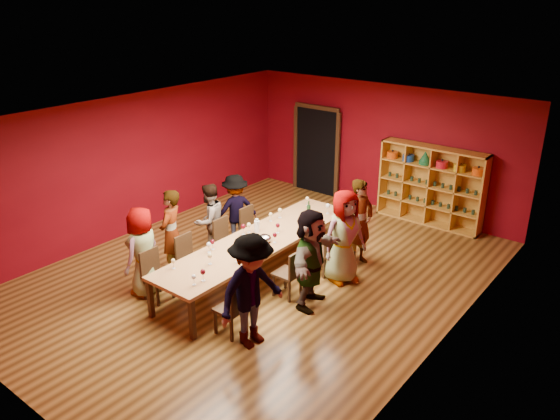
% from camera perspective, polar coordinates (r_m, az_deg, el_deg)
% --- Properties ---
extents(room_shell, '(7.10, 9.10, 3.04)m').
position_cam_1_polar(room_shell, '(9.69, -2.19, 0.96)').
color(room_shell, '#523615').
rests_on(room_shell, ground).
extents(tasting_table, '(1.10, 4.50, 0.75)m').
position_cam_1_polar(tasting_table, '(10.01, -2.12, -3.32)').
color(tasting_table, '#A47244').
rests_on(tasting_table, ground).
extents(doorway, '(1.40, 0.17, 2.30)m').
position_cam_1_polar(doorway, '(14.20, 3.93, 6.24)').
color(doorway, black).
rests_on(doorway, ground).
extents(shelving_unit, '(2.40, 0.40, 1.80)m').
position_cam_1_polar(shelving_unit, '(12.69, 15.57, 2.86)').
color(shelving_unit, '#B98229').
rests_on(shelving_unit, ground).
extents(chair_person_left_0, '(0.42, 0.42, 0.89)m').
position_cam_1_polar(chair_person_left_0, '(9.63, -12.97, -6.33)').
color(chair_person_left_0, black).
rests_on(chair_person_left_0, ground).
extents(person_left_0, '(0.61, 0.87, 1.61)m').
position_cam_1_polar(person_left_0, '(9.69, -14.15, -4.23)').
color(person_left_0, '#CC8895').
rests_on(person_left_0, ground).
extents(chair_person_left_1, '(0.42, 0.42, 0.89)m').
position_cam_1_polar(chair_person_left_1, '(10.07, -9.56, -4.74)').
color(chair_person_left_1, black).
rests_on(chair_person_left_1, ground).
extents(person_left_1, '(0.66, 0.74, 1.67)m').
position_cam_1_polar(person_left_1, '(10.22, -11.29, -2.36)').
color(person_left_1, silver).
rests_on(person_left_1, ground).
extents(chair_person_left_2, '(0.42, 0.42, 0.89)m').
position_cam_1_polar(chair_person_left_2, '(10.67, -5.77, -2.95)').
color(chair_person_left_2, black).
rests_on(chair_person_left_2, ground).
extents(person_left_2, '(0.42, 0.74, 1.52)m').
position_cam_1_polar(person_left_2, '(10.82, -7.38, -1.12)').
color(person_left_2, '#151739').
rests_on(person_left_2, ground).
extents(chair_person_left_3, '(0.42, 0.42, 0.89)m').
position_cam_1_polar(chair_person_left_3, '(11.17, -3.08, -1.66)').
color(chair_person_left_3, black).
rests_on(chair_person_left_3, ground).
extents(person_left_3, '(0.77, 1.05, 1.50)m').
position_cam_1_polar(person_left_3, '(11.33, -4.68, 0.05)').
color(person_left_3, silver).
rests_on(person_left_3, ground).
extents(chair_person_right_0, '(0.42, 0.42, 0.89)m').
position_cam_1_polar(chair_person_right_0, '(8.47, -4.80, -10.04)').
color(chair_person_right_0, black).
rests_on(chair_person_right_0, ground).
extents(person_right_0, '(0.62, 1.21, 1.80)m').
position_cam_1_polar(person_right_0, '(8.05, -3.00, -8.47)').
color(person_right_0, pink).
rests_on(person_right_0, ground).
extents(chair_person_right_2, '(0.42, 0.42, 0.89)m').
position_cam_1_polar(chair_person_right_2, '(9.42, 1.16, -6.42)').
color(chair_person_right_2, black).
rests_on(chair_person_right_2, ground).
extents(person_right_2, '(0.81, 1.67, 1.74)m').
position_cam_1_polar(person_right_2, '(9.03, 3.25, -5.10)').
color(person_right_2, '#5D87C0').
rests_on(person_right_2, ground).
extents(chair_person_right_3, '(0.42, 0.42, 0.89)m').
position_cam_1_polar(chair_person_right_3, '(10.19, 4.79, -4.16)').
color(chair_person_right_3, black).
rests_on(chair_person_right_3, ground).
extents(person_right_3, '(0.77, 0.97, 1.75)m').
position_cam_1_polar(person_right_3, '(9.84, 6.70, -2.77)').
color(person_right_3, '#537EAB').
rests_on(person_right_3, ground).
extents(chair_person_right_4, '(0.42, 0.42, 0.89)m').
position_cam_1_polar(chair_person_right_4, '(10.76, 7.00, -2.76)').
color(chair_person_right_4, black).
rests_on(chair_person_right_4, ground).
extents(person_right_4, '(0.55, 0.69, 1.72)m').
position_cam_1_polar(person_right_4, '(10.49, 8.35, -1.33)').
color(person_right_4, white).
rests_on(person_right_4, ground).
extents(wine_glass_0, '(0.08, 0.08, 0.20)m').
position_cam_1_polar(wine_glass_0, '(11.47, 2.87, 1.15)').
color(wine_glass_0, silver).
rests_on(wine_glass_0, tasting_table).
extents(wine_glass_1, '(0.08, 0.08, 0.20)m').
position_cam_1_polar(wine_glass_1, '(9.78, -0.55, -2.68)').
color(wine_glass_1, silver).
rests_on(wine_glass_1, tasting_table).
extents(wine_glass_2, '(0.08, 0.08, 0.20)m').
position_cam_1_polar(wine_glass_2, '(9.11, -4.15, -4.67)').
color(wine_glass_2, silver).
rests_on(wine_glass_2, tasting_table).
extents(wine_glass_3, '(0.07, 0.07, 0.18)m').
position_cam_1_polar(wine_glass_3, '(10.68, -0.99, -0.52)').
color(wine_glass_3, silver).
rests_on(wine_glass_3, tasting_table).
extents(wine_glass_4, '(0.09, 0.09, 0.22)m').
position_cam_1_polar(wine_glass_4, '(10.11, -3.86, -1.79)').
color(wine_glass_4, silver).
rests_on(wine_glass_4, tasting_table).
extents(wine_glass_5, '(0.08, 0.08, 0.20)m').
position_cam_1_polar(wine_glass_5, '(10.16, -0.24, -1.67)').
color(wine_glass_5, silver).
rests_on(wine_glass_5, tasting_table).
extents(wine_glass_6, '(0.07, 0.07, 0.18)m').
position_cam_1_polar(wine_glass_6, '(9.13, -4.54, -4.72)').
color(wine_glass_6, silver).
rests_on(wine_glass_6, tasting_table).
extents(wine_glass_7, '(0.07, 0.07, 0.18)m').
position_cam_1_polar(wine_glass_7, '(10.44, 2.52, -1.10)').
color(wine_glass_7, silver).
rests_on(wine_glass_7, tasting_table).
extents(wine_glass_8, '(0.08, 0.08, 0.21)m').
position_cam_1_polar(wine_glass_8, '(10.83, -0.01, -0.08)').
color(wine_glass_8, silver).
rests_on(wine_glass_8, tasting_table).
extents(wine_glass_9, '(0.08, 0.08, 0.19)m').
position_cam_1_polar(wine_glass_9, '(9.60, -7.07, -3.38)').
color(wine_glass_9, silver).
rests_on(wine_glass_9, tasting_table).
extents(wine_glass_10, '(0.07, 0.07, 0.18)m').
position_cam_1_polar(wine_glass_10, '(9.07, -11.10, -5.30)').
color(wine_glass_10, silver).
rests_on(wine_glass_10, tasting_table).
extents(wine_glass_11, '(0.09, 0.09, 0.22)m').
position_cam_1_polar(wine_glass_11, '(11.08, 5.02, 0.39)').
color(wine_glass_11, silver).
rests_on(wine_glass_11, tasting_table).
extents(wine_glass_12, '(0.07, 0.07, 0.18)m').
position_cam_1_polar(wine_glass_12, '(9.63, -3.92, -3.25)').
color(wine_glass_12, silver).
rests_on(wine_glass_12, tasting_table).
extents(wine_glass_13, '(0.07, 0.07, 0.18)m').
position_cam_1_polar(wine_glass_13, '(8.54, -9.01, -6.97)').
color(wine_glass_13, silver).
rests_on(wine_glass_13, tasting_table).
extents(wine_glass_14, '(0.08, 0.08, 0.19)m').
position_cam_1_polar(wine_glass_14, '(10.38, 2.08, -1.18)').
color(wine_glass_14, silver).
rests_on(wine_glass_14, tasting_table).
extents(wine_glass_15, '(0.08, 0.08, 0.20)m').
position_cam_1_polar(wine_glass_15, '(10.20, -3.27, -1.61)').
color(wine_glass_15, silver).
rests_on(wine_glass_15, tasting_table).
extents(wine_glass_16, '(0.08, 0.08, 0.21)m').
position_cam_1_polar(wine_glass_16, '(9.10, -7.35, -4.80)').
color(wine_glass_16, silver).
rests_on(wine_glass_16, tasting_table).
extents(wine_glass_17, '(0.08, 0.08, 0.21)m').
position_cam_1_polar(wine_glass_17, '(8.62, -8.07, -6.48)').
color(wine_glass_17, silver).
rests_on(wine_glass_17, tasting_table).
extents(wine_glass_18, '(0.08, 0.08, 0.20)m').
position_cam_1_polar(wine_glass_18, '(9.50, -7.45, -3.65)').
color(wine_glass_18, silver).
rests_on(wine_glass_18, tasting_table).
extents(spittoon_bowl, '(0.27, 0.27, 0.15)m').
position_cam_1_polar(spittoon_bowl, '(9.86, -1.67, -2.98)').
color(spittoon_bowl, '#B9BBC0').
rests_on(spittoon_bowl, tasting_table).
extents(carafe_a, '(0.13, 0.13, 0.27)m').
position_cam_1_polar(carafe_a, '(10.22, -2.44, -1.70)').
color(carafe_a, silver).
rests_on(carafe_a, tasting_table).
extents(carafe_b, '(0.12, 0.12, 0.23)m').
position_cam_1_polar(carafe_b, '(9.68, -2.67, -3.22)').
color(carafe_b, silver).
rests_on(carafe_b, tasting_table).
extents(wine_bottle, '(0.08, 0.08, 0.32)m').
position_cam_1_polar(wine_bottle, '(10.93, 3.00, -0.06)').
color(wine_bottle, '#143719').
rests_on(wine_bottle, tasting_table).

